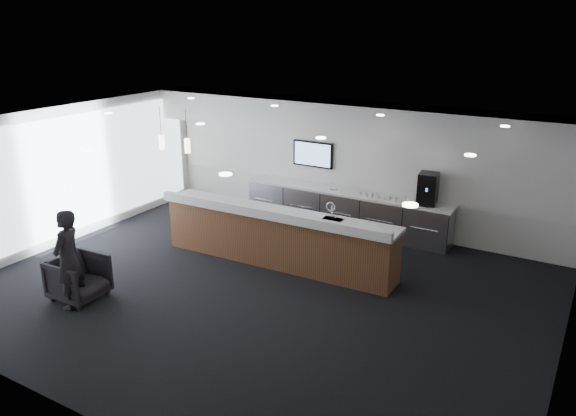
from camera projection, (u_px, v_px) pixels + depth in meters
The scene contains 26 objects.
ground at pixel (260, 290), 10.31m from camera, with size 10.00×10.00×0.00m, color black.
ceiling at pixel (257, 129), 9.35m from camera, with size 10.00×8.00×0.02m, color #232326.
back_wall at pixel (353, 165), 13.09m from camera, with size 10.00×0.02×3.00m, color silver.
left_wall at pixel (67, 175), 12.23m from camera, with size 0.02×8.00×3.00m, color silver.
right_wall at pixel (574, 277), 7.43m from camera, with size 0.02×8.00×3.00m, color silver.
soffit_bulkhead at pixel (346, 118), 12.36m from camera, with size 10.00×0.90×0.70m, color white.
alcove_panel at pixel (352, 161), 13.04m from camera, with size 9.80×0.06×1.40m, color white.
window_blinds_wall at pixel (68, 175), 12.21m from camera, with size 0.04×7.36×2.55m, color white.
back_credenza at pixel (345, 210), 13.13m from camera, with size 5.06×0.66×0.95m.
wall_tv at pixel (313, 154), 13.45m from camera, with size 1.05×0.08×0.62m.
pendant_left at pixel (181, 148), 11.39m from camera, with size 0.12×0.12×0.30m, color #FFE8C6.
pendant_right at pixel (155, 144), 11.73m from camera, with size 0.12×0.12×0.30m, color #FFE8C6.
ceiling_can_lights at pixel (257, 130), 9.36m from camera, with size 7.00×5.00×0.02m, color silver, non-canonical shape.
service_counter at pixel (277, 237), 11.28m from camera, with size 5.06×0.96×1.49m.
coffee_machine at pixel (428, 189), 11.97m from camera, with size 0.44×0.54×0.69m.
info_sign_left at pixel (333, 186), 13.03m from camera, with size 0.15×0.02×0.21m, color silver.
info_sign_right at pixel (411, 198), 12.12m from camera, with size 0.16×0.02×0.21m, color silver.
armchair at pixel (79, 278), 9.91m from camera, with size 0.84×0.86×0.78m, color black.
lounge_guest at pixel (68, 260), 9.48m from camera, with size 0.64×0.42×1.75m, color black.
cup_0 at pixel (396, 199), 12.24m from camera, with size 0.09×0.09×0.08m, color white.
cup_1 at pixel (390, 198), 12.31m from camera, with size 0.09×0.09×0.08m, color white.
cup_2 at pixel (384, 197), 12.37m from camera, with size 0.09×0.09×0.08m, color white.
cup_3 at pixel (378, 196), 12.44m from camera, with size 0.09×0.09×0.08m, color white.
cup_4 at pixel (372, 195), 12.51m from camera, with size 0.09×0.09×0.08m, color white.
cup_5 at pixel (366, 195), 12.57m from camera, with size 0.09×0.09×0.08m, color white.
cup_6 at pixel (361, 194), 12.64m from camera, with size 0.09×0.09×0.08m, color white.
Camera 1 is at (5.15, -7.73, 4.75)m, focal length 35.00 mm.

